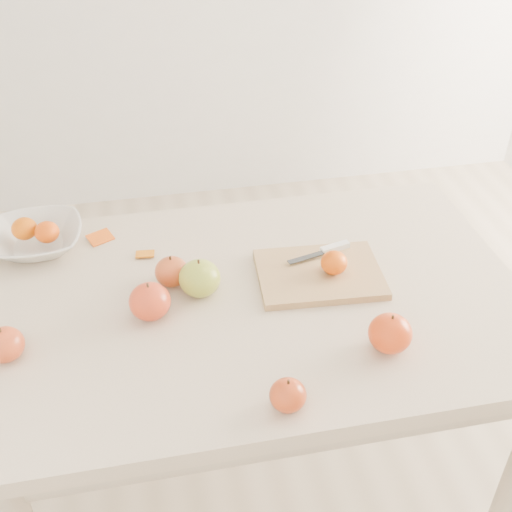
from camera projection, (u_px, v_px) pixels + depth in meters
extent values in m
plane|color=#C6B293|center=(259.00, 488.00, 1.90)|extent=(3.50, 3.50, 0.00)
cube|color=beige|center=(260.00, 300.00, 1.47)|extent=(1.20, 0.80, 0.04)
cylinder|color=#BCAA8E|center=(56.00, 348.00, 1.87)|extent=(0.06, 0.06, 0.71)
cylinder|color=#BCAA8E|center=(404.00, 301.00, 2.05)|extent=(0.06, 0.06, 0.71)
cube|color=tan|center=(319.00, 274.00, 1.50)|extent=(0.30, 0.23, 0.02)
ellipsoid|color=#C93D07|center=(334.00, 263.00, 1.48)|extent=(0.06, 0.06, 0.05)
imported|color=silver|center=(37.00, 239.00, 1.58)|extent=(0.22, 0.22, 0.06)
ellipsoid|color=#D86007|center=(24.00, 229.00, 1.57)|extent=(0.06, 0.06, 0.05)
ellipsoid|color=#D25907|center=(47.00, 232.00, 1.56)|extent=(0.06, 0.06, 0.05)
cube|color=#CE500E|center=(100.00, 239.00, 1.63)|extent=(0.07, 0.07, 0.01)
cube|color=#CB6A0E|center=(145.00, 255.00, 1.57)|extent=(0.05, 0.04, 0.01)
cube|color=white|center=(335.00, 247.00, 1.56)|extent=(0.08, 0.04, 0.01)
cube|color=#393B40|center=(306.00, 258.00, 1.53)|extent=(0.10, 0.04, 0.00)
ellipsoid|color=olive|center=(200.00, 278.00, 1.43)|extent=(0.09, 0.09, 0.08)
ellipsoid|color=#A81703|center=(288.00, 395.00, 1.17)|extent=(0.07, 0.07, 0.06)
ellipsoid|color=#9E1D13|center=(150.00, 301.00, 1.37)|extent=(0.09, 0.09, 0.08)
ellipsoid|color=maroon|center=(172.00, 272.00, 1.47)|extent=(0.08, 0.08, 0.07)
ellipsoid|color=maroon|center=(5.00, 345.00, 1.27)|extent=(0.08, 0.08, 0.07)
ellipsoid|color=#A8120B|center=(390.00, 333.00, 1.29)|extent=(0.09, 0.09, 0.08)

